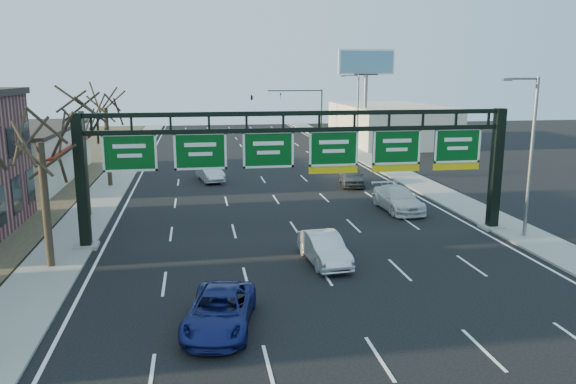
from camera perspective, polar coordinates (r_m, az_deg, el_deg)
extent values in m
plane|color=black|center=(24.69, 4.80, -9.91)|extent=(160.00, 160.00, 0.00)
cube|color=gray|center=(43.74, -18.47, -0.68)|extent=(3.00, 120.00, 0.12)
cube|color=gray|center=(46.97, 14.05, 0.43)|extent=(3.00, 120.00, 0.12)
cube|color=white|center=(43.55, -1.62, -0.18)|extent=(21.60, 120.00, 0.01)
cube|color=black|center=(31.27, -20.23, 0.95)|extent=(0.55, 0.55, 7.20)
cube|color=gray|center=(32.09, -19.78, -5.20)|extent=(1.20, 1.20, 0.20)
cube|color=black|center=(35.30, 20.36, 2.13)|extent=(0.55, 0.55, 7.20)
cube|color=gray|center=(36.02, 19.96, -3.36)|extent=(1.20, 1.20, 0.20)
cube|color=black|center=(30.80, 1.37, 8.01)|extent=(23.40, 0.25, 0.25)
cube|color=black|center=(30.87, 1.36, 6.34)|extent=(23.40, 0.25, 0.25)
cube|color=#054714|center=(30.65, -15.78, 3.87)|extent=(2.80, 0.10, 2.00)
cube|color=#054714|center=(30.46, -8.89, 4.13)|extent=(2.80, 0.10, 2.00)
cube|color=#054714|center=(30.71, -2.02, 4.33)|extent=(2.80, 0.10, 2.00)
cube|color=#054714|center=(31.38, 4.65, 4.47)|extent=(2.80, 0.10, 2.00)
cube|color=yellow|center=(31.57, 4.61, 2.27)|extent=(2.80, 0.10, 0.40)
cube|color=#054714|center=(32.46, 10.96, 4.54)|extent=(2.80, 0.10, 2.00)
cube|color=yellow|center=(32.64, 10.88, 2.41)|extent=(2.80, 0.10, 0.40)
cube|color=#054714|center=(33.91, 16.81, 4.56)|extent=(2.80, 0.10, 2.00)
cube|color=yellow|center=(34.08, 16.69, 2.52)|extent=(2.80, 0.10, 0.40)
cube|color=#BAAE9A|center=(54.01, -26.32, 3.32)|extent=(10.00, 18.00, 4.40)
cube|color=#332B26|center=(53.76, -26.55, 5.79)|extent=(10.40, 18.40, 0.30)
cube|color=maroon|center=(52.65, -21.07, 4.45)|extent=(1.20, 18.00, 0.40)
cube|color=#BAAE9A|center=(76.92, 10.27, 6.83)|extent=(12.00, 20.00, 5.00)
cylinder|color=#2B2418|center=(28.73, -23.41, -1.13)|extent=(0.36, 0.36, 6.08)
cylinder|color=#2B2418|center=(38.27, -19.95, 2.78)|extent=(0.36, 0.36, 6.84)
cylinder|color=#2B2418|center=(48.07, -17.83, 4.45)|extent=(0.36, 0.36, 6.46)
cylinder|color=slate|center=(33.93, 23.46, 3.26)|extent=(0.20, 0.20, 9.00)
cylinder|color=slate|center=(33.14, 22.77, 10.79)|extent=(1.80, 0.12, 0.12)
cube|color=slate|center=(32.67, 21.40, 10.80)|extent=(0.50, 0.22, 0.15)
cylinder|color=slate|center=(64.99, 7.09, 7.88)|extent=(0.20, 0.20, 9.00)
cylinder|color=slate|center=(64.58, 6.41, 11.78)|extent=(1.80, 0.12, 0.12)
cube|color=slate|center=(64.34, 5.62, 11.75)|extent=(0.50, 0.22, 0.15)
cylinder|color=slate|center=(70.46, 7.82, 8.08)|extent=(0.50, 0.50, 9.00)
cube|color=slate|center=(70.31, 7.93, 11.74)|extent=(3.00, 0.30, 0.20)
cube|color=white|center=(70.32, 7.97, 12.96)|extent=(7.00, 0.30, 3.00)
cube|color=#568DAC|center=(70.13, 8.01, 12.96)|extent=(6.60, 0.05, 2.60)
cylinder|color=black|center=(79.35, 3.43, 7.87)|extent=(0.18, 0.18, 7.00)
cylinder|color=black|center=(78.43, 0.71, 10.26)|extent=(7.60, 0.14, 0.14)
imported|color=black|center=(78.13, -0.75, 9.67)|extent=(0.20, 0.20, 1.00)
imported|color=black|center=(77.63, -3.72, 9.63)|extent=(0.54, 0.54, 1.62)
imported|color=navy|center=(21.09, -6.95, -11.87)|extent=(3.21, 5.32, 1.38)
imported|color=silver|center=(27.76, 3.68, -5.75)|extent=(1.97, 4.64, 1.49)
imported|color=silver|center=(38.90, 11.10, -0.69)|extent=(2.46, 5.58, 1.60)
imported|color=#404345|center=(46.99, 6.48, 1.61)|extent=(2.56, 4.80, 1.55)
imported|color=silver|center=(49.13, -7.94, 2.02)|extent=(2.54, 4.92, 1.54)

